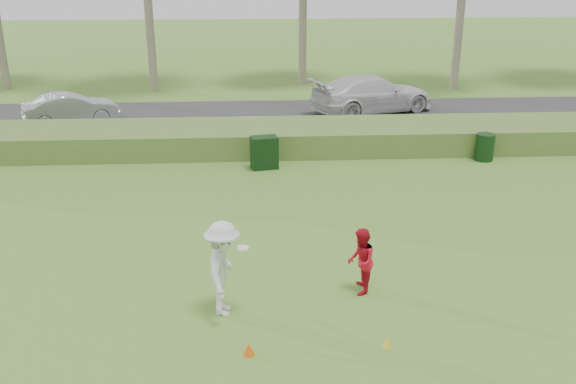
{
  "coord_description": "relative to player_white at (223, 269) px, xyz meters",
  "views": [
    {
      "loc": [
        -0.89,
        -11.1,
        7.05
      ],
      "look_at": [
        0.0,
        4.0,
        1.3
      ],
      "focal_mm": 40.0,
      "sensor_mm": 36.0,
      "label": 1
    }
  ],
  "objects": [
    {
      "name": "player_white",
      "position": [
        0.0,
        0.0,
        0.0
      ],
      "size": [
        0.97,
        1.37,
        2.02
      ],
      "rotation": [
        0.0,
        0.0,
        1.47
      ],
      "color": "silver",
      "rests_on": "ground"
    },
    {
      "name": "cone_orange",
      "position": [
        0.49,
        -1.53,
        -0.88
      ],
      "size": [
        0.22,
        0.22,
        0.25
      ],
      "primitive_type": "cone",
      "color": "#E0560B",
      "rests_on": "ground"
    },
    {
      "name": "park_road",
      "position": [
        1.52,
        16.51,
        -0.98
      ],
      "size": [
        80.0,
        6.0,
        0.06
      ],
      "primitive_type": "cube",
      "color": "#2D2D2D",
      "rests_on": "ground"
    },
    {
      "name": "trash_bin",
      "position": [
        8.87,
        9.72,
        -0.53
      ],
      "size": [
        0.73,
        0.73,
        0.96
      ],
      "primitive_type": "cylinder",
      "rotation": [
        0.0,
        0.0,
        0.15
      ],
      "color": "black",
      "rests_on": "ground"
    },
    {
      "name": "reed_strip",
      "position": [
        1.52,
        11.51,
        -0.56
      ],
      "size": [
        80.0,
        3.0,
        0.9
      ],
      "primitive_type": "cube",
      "color": "#4B6E2C",
      "rests_on": "ground"
    },
    {
      "name": "player_red",
      "position": [
        2.93,
        0.68,
        -0.27
      ],
      "size": [
        0.66,
        0.79,
        1.48
      ],
      "primitive_type": "imported",
      "rotation": [
        0.0,
        0.0,
        -1.72
      ],
      "color": "red",
      "rests_on": "ground"
    },
    {
      "name": "utility_cabinet",
      "position": [
        1.05,
        9.29,
        -0.45
      ],
      "size": [
        0.98,
        0.71,
        1.11
      ],
      "primitive_type": "cube",
      "rotation": [
        0.0,
        0.0,
        0.19
      ],
      "color": "black",
      "rests_on": "ground"
    },
    {
      "name": "car_right",
      "position": [
        6.12,
        16.88,
        -0.12
      ],
      "size": [
        6.17,
        4.22,
        1.66
      ],
      "primitive_type": "imported",
      "rotation": [
        0.0,
        0.0,
        1.94
      ],
      "color": "silver",
      "rests_on": "park_road"
    },
    {
      "name": "car_mid",
      "position": [
        -7.02,
        15.57,
        -0.3
      ],
      "size": [
        4.12,
        2.86,
        1.29
      ],
      "primitive_type": "imported",
      "rotation": [
        0.0,
        0.0,
        2.0
      ],
      "color": "#B3B4B8",
      "rests_on": "park_road"
    },
    {
      "name": "ground",
      "position": [
        1.52,
        -0.49,
        -1.01
      ],
      "size": [
        120.0,
        120.0,
        0.0
      ],
      "primitive_type": "plane",
      "color": "#467727",
      "rests_on": "ground"
    },
    {
      "name": "cone_yellow",
      "position": [
        3.11,
        -1.42,
        -0.91
      ],
      "size": [
        0.18,
        0.18,
        0.19
      ],
      "primitive_type": "cone",
      "color": "yellow",
      "rests_on": "ground"
    }
  ]
}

